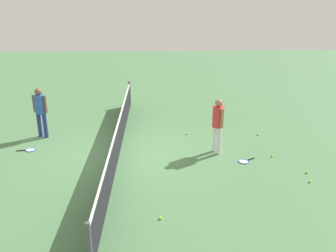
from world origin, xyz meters
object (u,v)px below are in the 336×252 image
Objects in this scene: tennis_ball_near_player at (160,218)px; tennis_ball_midcourt at (272,156)px; player_near_side at (218,122)px; player_far_side at (40,109)px; tennis_ball_stray_right at (307,172)px; tennis_ball_stray_left at (187,134)px; tennis_ball_baseline at (258,135)px; tennis_ball_by_net at (310,181)px; tennis_racket_near_player at (244,161)px; tennis_racket_far_player at (30,150)px.

tennis_ball_near_player and tennis_ball_midcourt have the same top height.
player_near_side reaches higher than tennis_ball_near_player.
tennis_ball_near_player is (-4.91, -3.93, -0.98)m from player_far_side.
tennis_ball_stray_left is at bearing 46.09° from tennis_ball_stray_right.
tennis_ball_stray_right is (-2.95, -3.06, 0.00)m from tennis_ball_stray_left.
player_near_side is 25.76× the size of tennis_ball_midcourt.
tennis_ball_baseline is at bearing -50.57° from player_near_side.
tennis_ball_by_net is at bearing -132.15° from player_near_side.
tennis_racket_near_player is 8.87× the size of tennis_ball_stray_right.
tennis_ball_baseline is at bearing -82.12° from tennis_racket_far_player.
tennis_racket_near_player is 8.87× the size of tennis_ball_by_net.
tennis_ball_baseline is at bearing 8.56° from tennis_ball_by_net.
tennis_ball_by_net is 4.54m from tennis_ball_stray_left.
player_near_side reaches higher than tennis_racket_near_player.
player_far_side is 25.76× the size of tennis_ball_by_net.
tennis_racket_near_player is 2.24m from tennis_ball_baseline.
tennis_ball_stray_right is (-2.87, -7.95, -0.98)m from player_far_side.
player_far_side reaches higher than tennis_ball_stray_right.
tennis_ball_baseline is (3.31, 0.50, 0.00)m from tennis_ball_by_net.
tennis_ball_midcourt is at bearing -103.86° from player_far_side.
tennis_ball_stray_left is 1.00× the size of tennis_ball_stray_right.
tennis_ball_by_net is 3.34m from tennis_ball_baseline.
tennis_ball_by_net is 0.53m from tennis_ball_stray_right.
tennis_ball_baseline is (4.83, -3.41, 0.00)m from tennis_ball_near_player.
tennis_ball_stray_right reaches higher than tennis_racket_far_player.
player_near_side reaches higher than tennis_racket_far_player.
tennis_racket_near_player is (-0.67, -0.72, -1.00)m from player_near_side.
tennis_ball_stray_right is at bearing -116.21° from tennis_racket_near_player.
tennis_ball_near_player is 4.51m from tennis_ball_stray_right.
tennis_ball_near_player is (-2.80, 2.48, 0.02)m from tennis_racket_near_player.
tennis_ball_near_player is at bearing -133.16° from tennis_racket_far_player.
tennis_racket_near_player is 8.87× the size of tennis_ball_stray_left.
tennis_ball_baseline is (1.72, -0.03, 0.00)m from tennis_ball_midcourt.
tennis_ball_baseline is 2.86m from tennis_ball_stray_right.
tennis_racket_near_player is 2.66m from tennis_ball_stray_left.
tennis_ball_near_player is at bearing 153.12° from player_near_side.
player_near_side is 1.93m from tennis_ball_midcourt.
tennis_ball_by_net is 1.00× the size of tennis_ball_stray_left.
tennis_ball_stray_right is (-1.76, -8.07, 0.02)m from tennis_racket_far_player.
tennis_racket_far_player is 8.26m from tennis_ball_stray_right.
tennis_racket_near_player is 1.92m from tennis_ball_by_net.
player_near_side reaches higher than tennis_ball_by_net.
player_near_side reaches higher than tennis_ball_midcourt.
tennis_racket_near_player is at bearing -108.24° from player_far_side.
player_near_side is 25.76× the size of tennis_ball_baseline.
player_far_side is 8.51m from tennis_ball_stray_right.
tennis_ball_stray_right is at bearing -12.50° from tennis_ball_by_net.
tennis_ball_baseline and tennis_ball_stray_left have the same top height.
tennis_ball_near_player reaches higher than tennis_racket_near_player.
tennis_ball_midcourt is at bearing -102.70° from player_near_side.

